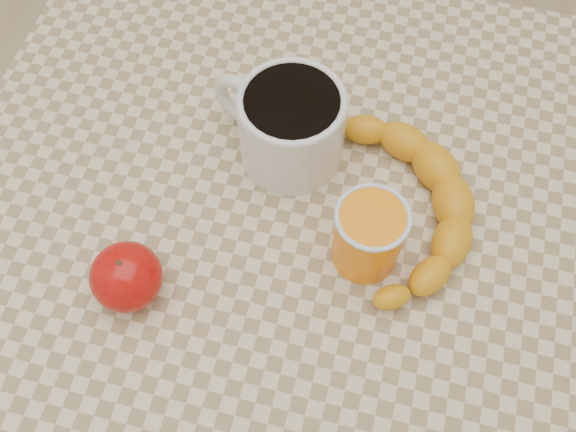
% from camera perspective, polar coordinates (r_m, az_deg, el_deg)
% --- Properties ---
extents(ground, '(3.00, 3.00, 0.00)m').
position_cam_1_polar(ground, '(1.42, 0.00, -14.88)').
color(ground, tan).
rests_on(ground, ground).
extents(table, '(0.80, 0.80, 0.75)m').
position_cam_1_polar(table, '(0.79, 0.00, -3.64)').
color(table, beige).
rests_on(table, ground).
extents(coffee_mug, '(0.18, 0.15, 0.10)m').
position_cam_1_polar(coffee_mug, '(0.71, 0.10, 8.22)').
color(coffee_mug, silver).
rests_on(coffee_mug, table).
extents(orange_juice_glass, '(0.08, 0.08, 0.09)m').
position_cam_1_polar(orange_juice_glass, '(0.66, 7.17, -1.70)').
color(orange_juice_glass, orange).
rests_on(orange_juice_glass, table).
extents(apple, '(0.09, 0.09, 0.07)m').
position_cam_1_polar(apple, '(0.67, -14.17, -5.25)').
color(apple, '#9A0506').
rests_on(apple, table).
extents(banana, '(0.39, 0.42, 0.05)m').
position_cam_1_polar(banana, '(0.71, 9.61, 1.25)').
color(banana, orange).
rests_on(banana, table).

